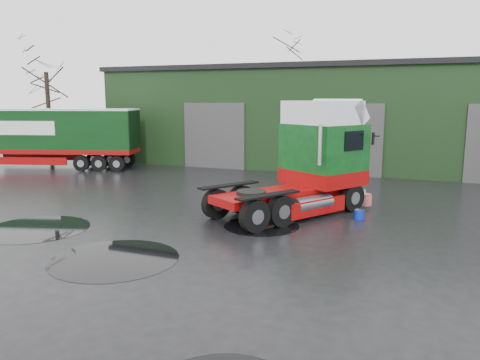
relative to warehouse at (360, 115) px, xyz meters
name	(u,v)px	position (x,y,z in m)	size (l,w,h in m)	color
ground	(205,242)	(-2.00, -20.00, -3.16)	(100.00, 100.00, 0.00)	black
warehouse	(360,115)	(0.00, 0.00, 0.00)	(32.40, 12.40, 6.30)	black
hero_tractor	(287,158)	(-0.62, -15.89, -1.04)	(2.89, 6.82, 4.24)	#0B4314
trailer_left	(41,138)	(-17.85, -10.00, -1.31)	(2.43, 11.89, 3.69)	silver
wash_bucket	(359,214)	(2.00, -15.55, -2.99)	(0.36, 0.36, 0.34)	#0822B5
tree_left	(48,99)	(-19.00, -8.00, 1.09)	(4.40, 4.40, 8.50)	black
tree_back_a	(286,93)	(-8.00, 10.00, 1.59)	(4.40, 4.40, 9.50)	black
tree_back_b	(479,105)	(8.00, 10.00, 0.59)	(4.40, 4.40, 7.50)	black
puddle_0	(115,259)	(-3.60, -22.29, -3.15)	(3.47, 3.47, 0.01)	black
puddle_1	(261,226)	(-0.97, -17.71, -3.15)	(2.57, 2.57, 0.01)	black
puddle_2	(36,229)	(-7.85, -20.76, -3.15)	(3.49, 3.49, 0.01)	black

